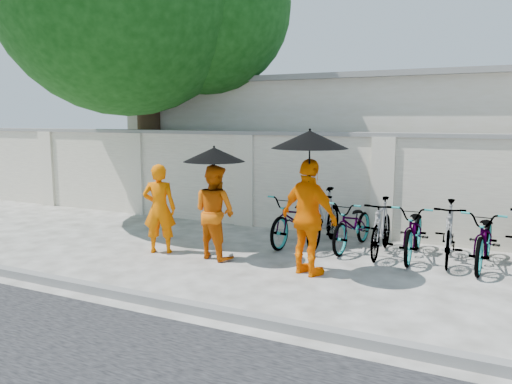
% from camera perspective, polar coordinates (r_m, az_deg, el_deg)
% --- Properties ---
extents(ground, '(80.00, 80.00, 0.00)m').
position_cam_1_polar(ground, '(8.04, -4.95, -8.62)').
color(ground, silver).
extents(kerb, '(40.00, 0.16, 0.12)m').
position_cam_1_polar(kerb, '(6.70, -12.58, -11.80)').
color(kerb, gray).
rests_on(kerb, ground).
extents(compound_wall, '(20.00, 0.30, 2.00)m').
position_cam_1_polar(compound_wall, '(10.32, 8.97, 0.78)').
color(compound_wall, '#ECE5CA').
rests_on(compound_wall, ground).
extents(building_behind, '(14.00, 6.00, 3.20)m').
position_cam_1_polar(building_behind, '(13.76, 17.70, 4.88)').
color(building_behind, silver).
rests_on(building_behind, ground).
extents(monk_left, '(0.68, 0.58, 1.57)m').
position_cam_1_polar(monk_left, '(8.89, -10.98, -1.87)').
color(monk_left, '#F36900').
rests_on(monk_left, ground).
extents(monk_center, '(0.90, 0.78, 1.59)m').
position_cam_1_polar(monk_center, '(8.42, -4.75, -2.26)').
color(monk_center, '#D95A07').
rests_on(monk_center, ground).
extents(parasol_center, '(1.02, 1.02, 0.98)m').
position_cam_1_polar(parasol_center, '(8.20, -4.81, 4.29)').
color(parasol_center, black).
rests_on(parasol_center, ground).
extents(monk_right, '(1.12, 0.80, 1.77)m').
position_cam_1_polar(monk_right, '(7.51, 6.08, -2.91)').
color(monk_right, '#FD7500').
rests_on(monk_right, ground).
extents(parasol_right, '(1.13, 1.13, 1.18)m').
position_cam_1_polar(parasol_right, '(7.29, 6.16, 5.98)').
color(parasol_right, black).
rests_on(parasol_right, ground).
extents(bike_0, '(0.80, 1.89, 0.96)m').
position_cam_1_polar(bike_0, '(9.44, 4.53, -3.04)').
color(bike_0, gray).
rests_on(bike_0, ground).
extents(bike_1, '(0.51, 1.79, 1.07)m').
position_cam_1_polar(bike_1, '(9.30, 7.79, -2.92)').
color(bike_1, gray).
rests_on(bike_1, ground).
extents(bike_2, '(0.78, 1.79, 0.91)m').
position_cam_1_polar(bike_2, '(9.18, 11.03, -3.67)').
color(bike_2, gray).
rests_on(bike_2, ground).
extents(bike_3, '(0.51, 1.66, 0.99)m').
position_cam_1_polar(bike_3, '(8.87, 14.13, -3.92)').
color(bike_3, gray).
rests_on(bike_3, ground).
extents(bike_4, '(0.67, 1.83, 0.95)m').
position_cam_1_polar(bike_4, '(8.85, 17.68, -4.22)').
color(bike_4, gray).
rests_on(bike_4, ground).
extents(bike_5, '(0.56, 1.71, 1.01)m').
position_cam_1_polar(bike_5, '(8.79, 21.21, -4.28)').
color(bike_5, gray).
rests_on(bike_5, ground).
extents(bike_6, '(0.77, 1.87, 0.96)m').
position_cam_1_polar(bike_6, '(8.72, 24.73, -4.78)').
color(bike_6, gray).
rests_on(bike_6, ground).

